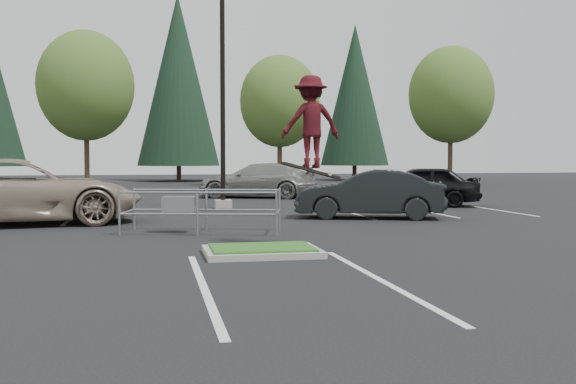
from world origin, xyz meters
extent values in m
plane|color=black|center=(0.00, 0.00, 0.00)|extent=(120.00, 120.00, 0.00)
cube|color=#A39E98|center=(0.00, 0.00, 0.06)|extent=(2.20, 1.60, 0.12)
cube|color=#27571B|center=(0.00, 0.00, 0.13)|extent=(1.95, 1.35, 0.05)
cube|color=silver|center=(-4.50, 9.00, 0.00)|extent=(0.12, 5.20, 0.01)
cube|color=silver|center=(4.50, 9.00, 0.00)|extent=(0.12, 5.20, 0.01)
cube|color=silver|center=(7.20, 9.00, 0.00)|extent=(0.12, 5.20, 0.01)
cube|color=silver|center=(9.90, 9.00, 0.00)|extent=(0.12, 5.20, 0.01)
cube|color=silver|center=(-1.35, -3.00, 0.00)|extent=(0.12, 6.00, 0.01)
cube|color=silver|center=(1.35, -3.00, 0.00)|extent=(0.12, 6.00, 0.01)
cube|color=#A39E98|center=(0.50, 12.00, 0.15)|extent=(0.60, 0.60, 0.30)
cylinder|color=black|center=(0.50, 12.00, 5.00)|extent=(0.18, 0.18, 10.00)
cylinder|color=#38281C|center=(-6.00, 30.50, 1.75)|extent=(0.32, 0.32, 3.50)
ellipsoid|color=#3F5C21|center=(-6.00, 30.50, 6.26)|extent=(5.89, 5.89, 6.77)
sphere|color=#3F5C21|center=(-5.40, 30.20, 5.52)|extent=(3.68, 3.68, 3.68)
sphere|color=#3F5C21|center=(-6.50, 30.90, 5.70)|extent=(4.05, 4.05, 4.05)
cylinder|color=#38281C|center=(6.00, 29.80, 1.52)|extent=(0.32, 0.32, 3.04)
ellipsoid|color=#3F5C21|center=(6.00, 29.80, 5.44)|extent=(5.12, 5.12, 5.89)
sphere|color=#3F5C21|center=(6.60, 29.50, 4.80)|extent=(3.20, 3.20, 3.20)
sphere|color=#3F5C21|center=(5.50, 30.20, 4.96)|extent=(3.52, 3.52, 3.52)
cylinder|color=#38281C|center=(18.00, 30.30, 1.71)|extent=(0.32, 0.32, 3.42)
ellipsoid|color=#3F5C21|center=(18.00, 30.30, 6.12)|extent=(5.76, 5.76, 6.62)
sphere|color=#3F5C21|center=(18.60, 30.00, 5.40)|extent=(3.60, 3.60, 3.60)
sphere|color=#3F5C21|center=(17.50, 30.70, 5.58)|extent=(3.96, 3.96, 3.96)
cylinder|color=#38281C|center=(0.00, 40.50, 0.60)|extent=(0.36, 0.36, 1.20)
cone|color=black|center=(0.00, 40.50, 7.85)|extent=(6.38, 6.38, 13.30)
cylinder|color=#38281C|center=(14.00, 39.50, 0.60)|extent=(0.36, 0.36, 1.20)
cone|color=black|center=(14.00, 39.50, 6.85)|extent=(5.50, 5.50, 11.30)
cylinder|color=#97999F|center=(-2.84, 3.81, 0.54)|extent=(0.06, 0.06, 1.09)
cylinder|color=#97999F|center=(-2.53, 5.09, 0.54)|extent=(0.06, 0.06, 1.09)
cylinder|color=#97999F|center=(-1.01, 3.36, 0.54)|extent=(0.06, 0.06, 1.09)
cylinder|color=#97999F|center=(-0.69, 4.64, 0.54)|extent=(0.06, 0.06, 1.09)
cylinder|color=#97999F|center=(0.82, 2.91, 0.54)|extent=(0.06, 0.06, 1.09)
cylinder|color=#97999F|center=(1.14, 4.19, 0.54)|extent=(0.06, 0.06, 1.09)
cylinder|color=#97999F|center=(-1.01, 3.36, 0.52)|extent=(3.68, 0.95, 0.05)
cylinder|color=#97999F|center=(-1.01, 3.36, 1.04)|extent=(3.68, 0.95, 0.05)
cylinder|color=#97999F|center=(-0.69, 4.64, 0.52)|extent=(3.68, 0.95, 0.05)
cylinder|color=#97999F|center=(-0.69, 4.64, 1.04)|extent=(3.68, 0.95, 0.05)
cube|color=#97999F|center=(-1.40, 4.14, 0.68)|extent=(0.90, 0.67, 0.45)
cube|color=black|center=(1.20, 1.00, 1.60)|extent=(1.26, 0.47, 0.37)
cylinder|color=beige|center=(0.81, 0.87, 1.53)|extent=(0.08, 0.05, 0.08)
cylinder|color=beige|center=(0.81, 1.13, 1.53)|extent=(0.08, 0.05, 0.08)
cylinder|color=beige|center=(1.59, 0.87, 1.53)|extent=(0.08, 0.05, 0.08)
cylinder|color=beige|center=(1.59, 1.13, 1.53)|extent=(0.08, 0.05, 0.08)
imported|color=maroon|center=(1.20, 1.00, 2.62)|extent=(1.31, 0.83, 1.93)
imported|color=tan|center=(-5.71, 7.11, 0.92)|extent=(7.02, 4.08, 1.84)
imported|color=black|center=(4.50, 7.00, 0.75)|extent=(4.79, 2.89, 1.49)
imported|color=black|center=(8.00, 11.50, 0.78)|extent=(4.91, 3.10, 1.56)
imported|color=gray|center=(2.82, 18.00, 0.80)|extent=(5.94, 4.13, 1.60)
camera|label=1|loc=(-2.07, -12.75, 1.89)|focal=42.00mm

